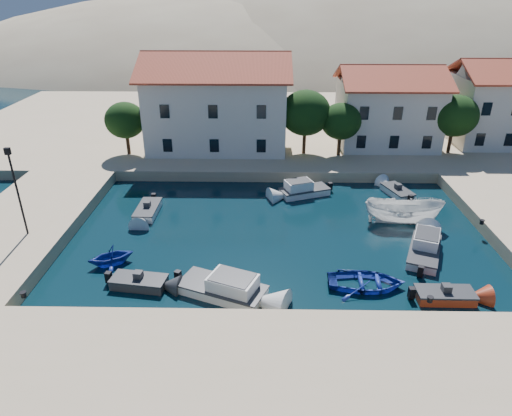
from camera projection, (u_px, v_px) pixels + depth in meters
The scene contains 21 objects.
ground at pixel (283, 324), 24.66m from camera, with size 400.00×400.00×0.00m, color black.
quay_south at pixel (288, 410), 19.04m from camera, with size 52.00×12.00×1.00m, color tan.
quay_west at pixel (22, 226), 33.76m from camera, with size 8.00×20.00×1.00m, color tan.
quay_north at pixel (288, 125), 58.61m from camera, with size 80.00×36.00×1.00m, color tan.
hills at pixel (332, 126), 145.76m from camera, with size 254.00×176.00×99.00m.
building_left at pixel (217, 99), 47.37m from camera, with size 14.70×9.45×9.70m.
building_mid at pixel (388, 105), 48.28m from camera, with size 10.50×8.40×8.30m.
building_right at pixel (498, 101), 48.87m from camera, with size 9.45×8.40×8.80m.
trees at pixel (321, 117), 45.39m from camera, with size 37.30×5.30×6.45m.
lamppost at pixel (16, 184), 30.09m from camera, with size 0.35×0.25×6.22m.
bollards at pixel (327, 267), 27.59m from camera, with size 29.36×9.56×0.30m.
motorboat_grey_sw at pixel (139, 282), 27.66m from camera, with size 3.51×1.94×1.25m.
cabin_cruiser_south at pixel (222, 287), 26.89m from camera, with size 5.65×4.04×1.60m.
rowboat_south at pixel (366, 286), 27.78m from camera, with size 3.32×4.65×0.96m, color #1C319A.
motorboat_red_se at pixel (445, 296), 26.46m from camera, with size 3.33×1.51×1.25m.
cabin_cruiser_east at pixel (424, 250), 30.75m from camera, with size 3.53×5.06×1.60m.
boat_east at pixel (402, 224), 35.16m from camera, with size 2.20×5.84×2.25m, color white.
motorboat_white_ne at pixel (397, 192), 39.90m from camera, with size 2.50×3.59×1.25m.
rowboat_west at pixel (112, 264), 30.05m from camera, with size 2.48×2.88×1.52m, color #1C319A.
motorboat_white_west at pixel (148, 210), 36.63m from camera, with size 1.66×3.67×1.25m.
cabin_cruiser_north at pixel (305, 190), 39.85m from camera, with size 4.62×3.21×1.60m.
Camera 1 is at (-1.08, -19.48, 16.41)m, focal length 32.00 mm.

